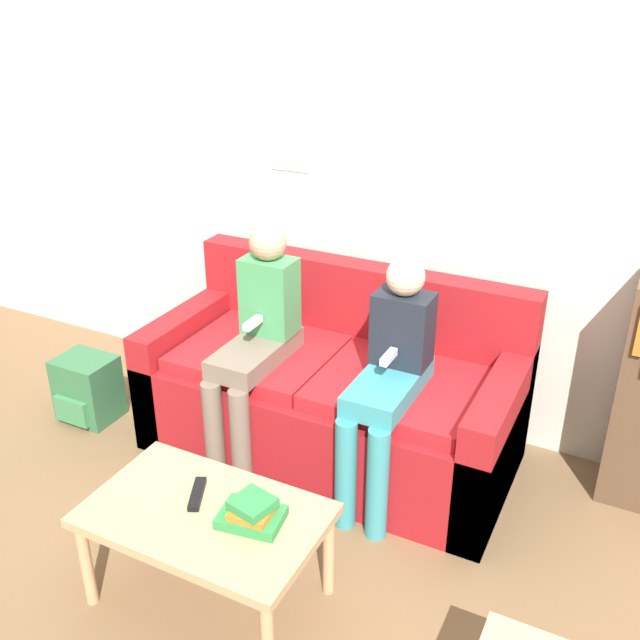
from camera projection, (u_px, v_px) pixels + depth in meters
name	position (u px, v px, depth m)	size (l,w,h in m)	color
ground_plane	(281.00, 510.00, 3.09)	(10.00, 10.00, 0.00)	brown
wall_back	(380.00, 164.00, 3.34)	(8.00, 0.07, 2.60)	silver
couch	(333.00, 396.00, 3.37)	(1.71, 0.80, 0.86)	maroon
coffee_table	(205.00, 522.00, 2.51)	(0.84, 0.52, 0.40)	tan
person_left	(256.00, 336.00, 3.19)	(0.24, 0.55, 1.12)	#756656
person_right	(389.00, 374.00, 2.94)	(0.24, 0.55, 1.07)	teal
tv_remote	(197.00, 494.00, 2.56)	(0.11, 0.17, 0.02)	black
book_stack	(252.00, 513.00, 2.42)	(0.24, 0.19, 0.10)	#2D8442
backpack	(87.00, 389.00, 3.68)	(0.29, 0.26, 0.34)	#336B42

